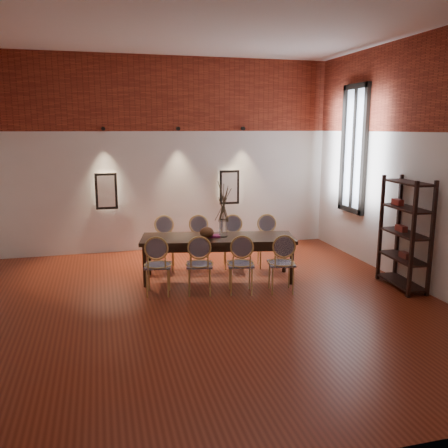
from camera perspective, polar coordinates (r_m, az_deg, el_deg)
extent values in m
cube|color=maroon|center=(7.08, -2.18, -9.82)|extent=(7.00, 7.00, 0.02)
cube|color=silver|center=(6.76, -2.46, 23.84)|extent=(7.00, 7.00, 0.02)
cube|color=silver|center=(10.11, -6.73, 8.21)|extent=(7.00, 0.10, 4.00)
cube|color=silver|center=(3.28, 11.29, 1.40)|extent=(7.00, 0.10, 4.00)
cube|color=silver|center=(8.16, 22.99, 6.63)|extent=(0.10, 7.00, 4.00)
cube|color=maroon|center=(10.05, -6.84, 15.32)|extent=(7.00, 0.02, 1.50)
cube|color=maroon|center=(3.36, 11.63, 23.09)|extent=(7.00, 0.02, 1.50)
cube|color=maroon|center=(8.13, 23.29, 15.43)|extent=(0.02, 7.00, 1.50)
cube|color=#FFEAC6|center=(9.98, -13.98, 3.86)|extent=(0.36, 0.06, 0.66)
cube|color=#FFEAC6|center=(10.34, 0.61, 4.46)|extent=(0.36, 0.06, 0.66)
cylinder|color=black|center=(9.87, -14.33, 11.05)|extent=(0.08, 0.10, 0.08)
cylinder|color=black|center=(10.00, -5.54, 11.35)|extent=(0.08, 0.10, 0.08)
cylinder|color=black|center=(10.32, 2.31, 11.39)|extent=(0.08, 0.10, 0.08)
cube|color=silver|center=(9.77, 15.43, 8.65)|extent=(0.02, 0.78, 2.38)
cube|color=black|center=(9.76, 15.32, 8.65)|extent=(0.08, 0.90, 2.50)
cube|color=black|center=(9.76, 15.32, 8.65)|extent=(0.06, 0.06, 2.40)
cube|color=#321E12|center=(8.14, -0.72, -4.12)|extent=(2.70, 1.33, 0.75)
cylinder|color=silver|center=(8.01, -0.10, -0.49)|extent=(0.14, 0.14, 0.30)
ellipsoid|color=#57351A|center=(7.97, -2.08, -1.01)|extent=(0.24, 0.24, 0.18)
cube|color=#9C2467|center=(8.04, -1.41, -1.44)|extent=(0.29, 0.23, 0.03)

